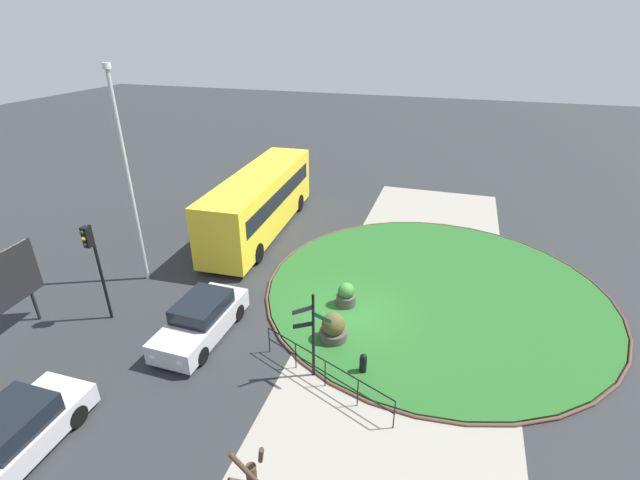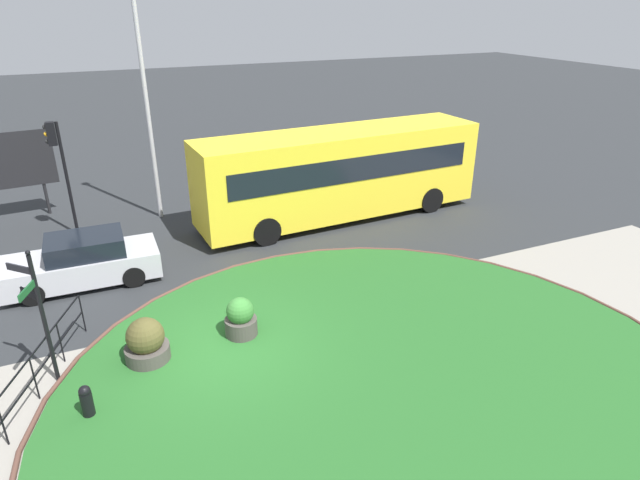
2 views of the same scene
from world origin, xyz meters
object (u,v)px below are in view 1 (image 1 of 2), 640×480
car_near_lane (10,438)px  bus_yellow (260,201)px  signpost_directional (312,331)px  planter_kerbside (333,329)px  traffic_light_near (93,253)px  bollard_foreground (363,364)px  lamppost_tall (128,175)px  car_oncoming (202,320)px  planter_near_signpost (346,296)px

car_near_lane → bus_yellow: bearing=177.7°
signpost_directional → planter_kerbside: 2.40m
signpost_directional → bus_yellow: size_ratio=0.29×
traffic_light_near → planter_kerbside: size_ratio=3.51×
car_near_lane → planter_kerbside: (7.25, -6.89, -0.14)m
bollard_foreground → lamppost_tall: lamppost_tall is taller
bus_yellow → signpost_directional: bearing=-150.8°
car_near_lane → car_oncoming: bearing=160.0°
lamppost_tall → signpost_directional: bearing=-112.2°
car_near_lane → planter_kerbside: size_ratio=3.87×
traffic_light_near → planter_near_signpost: size_ratio=3.66×
traffic_light_near → lamppost_tall: bearing=-167.6°
car_oncoming → lamppost_tall: (2.90, 4.61, 4.23)m
bus_yellow → traffic_light_near: (-9.49, 2.36, 1.16)m
car_near_lane → planter_near_signpost: size_ratio=4.05×
signpost_directional → lamppost_tall: lamppost_tall is taller
signpost_directional → planter_near_signpost: 4.47m
bollard_foreground → bus_yellow: bus_yellow is taller
bus_yellow → planter_kerbside: bus_yellow is taller
traffic_light_near → lamppost_tall: lamppost_tall is taller
bus_yellow → planter_near_signpost: bus_yellow is taller
car_near_lane → lamppost_tall: size_ratio=0.48×
bollard_foreground → car_near_lane: size_ratio=0.18×
signpost_directional → lamppost_tall: (3.76, 9.22, 3.07)m
bus_yellow → traffic_light_near: bearing=163.2°
signpost_directional → bus_yellow: bus_yellow is taller
lamppost_tall → planter_kerbside: bearing=-100.7°
traffic_light_near → lamppost_tall: (3.16, 0.53, 1.97)m
bollard_foreground → bus_yellow: size_ratio=0.07×
bollard_foreground → car_oncoming: (0.23, 6.17, 0.28)m
signpost_directional → car_near_lane: size_ratio=0.72×
signpost_directional → car_near_lane: bearing=127.9°
car_oncoming → lamppost_tall: 6.90m
signpost_directional → planter_near_signpost: signpost_directional is taller
bus_yellow → car_oncoming: 9.46m
bollard_foreground → car_oncoming: bearing=87.9°
signpost_directional → car_oncoming: 4.83m
signpost_directional → car_near_lane: (-5.26, 6.75, -1.20)m
signpost_directional → bus_yellow: 11.91m
signpost_directional → lamppost_tall: size_ratio=0.35×
car_near_lane → lamppost_tall: 10.28m
car_near_lane → car_oncoming: 6.48m
bollard_foreground → car_near_lane: (-5.89, 8.30, 0.24)m
signpost_directional → bollard_foreground: bearing=-68.0°
car_oncoming → traffic_light_near: bearing=-85.4°
signpost_directional → bollard_foreground: size_ratio=4.02×
signpost_directional → traffic_light_near: 8.77m
planter_near_signpost → planter_kerbside: size_ratio=0.96×
bollard_foreground → car_near_lane: car_near_lane is taller
car_oncoming → traffic_light_near: traffic_light_near is taller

